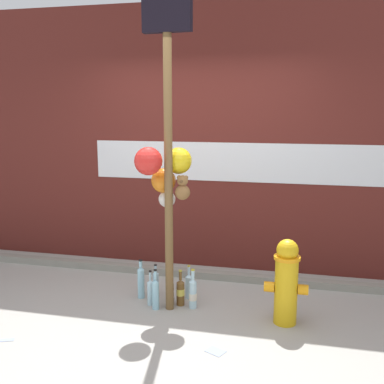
# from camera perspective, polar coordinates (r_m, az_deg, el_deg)

# --- Properties ---
(ground_plane) EXTENTS (14.00, 14.00, 0.00)m
(ground_plane) POSITION_cam_1_polar(r_m,az_deg,el_deg) (4.27, -3.84, -16.02)
(ground_plane) COLOR #9E9B93
(building_wall) EXTENTS (10.00, 0.21, 3.08)m
(building_wall) POSITION_cam_1_polar(r_m,az_deg,el_deg) (5.43, 1.08, 6.68)
(building_wall) COLOR #561E19
(building_wall) RESTS_ON ground_plane
(curb_strip) EXTENTS (8.00, 0.12, 0.08)m
(curb_strip) POSITION_cam_1_polar(r_m,az_deg,el_deg) (5.28, -0.11, -10.14)
(curb_strip) COLOR gray
(curb_strip) RESTS_ON ground_plane
(memorial_post) EXTENTS (0.52, 0.46, 2.90)m
(memorial_post) POSITION_cam_1_polar(r_m,az_deg,el_deg) (4.17, -3.29, 5.65)
(memorial_post) COLOR brown
(memorial_post) RESTS_ON ground_plane
(fire_hydrant) EXTENTS (0.39, 0.23, 0.78)m
(fire_hydrant) POSITION_cam_1_polar(r_m,az_deg,el_deg) (4.18, 11.71, -10.89)
(fire_hydrant) COLOR gold
(fire_hydrant) RESTS_ON ground_plane
(bottle_0) EXTENTS (0.07, 0.07, 0.34)m
(bottle_0) POSITION_cam_1_polar(r_m,az_deg,el_deg) (4.77, -4.56, -11.32)
(bottle_0) COLOR #B2DBEA
(bottle_0) RESTS_ON ground_plane
(bottle_1) EXTENTS (0.07, 0.07, 0.40)m
(bottle_1) POSITION_cam_1_polar(r_m,az_deg,el_deg) (4.72, -6.40, -11.04)
(bottle_1) COLOR #93CCE0
(bottle_1) RESTS_ON ground_plane
(bottle_2) EXTENTS (0.08, 0.08, 0.39)m
(bottle_2) POSITION_cam_1_polar(r_m,az_deg,el_deg) (4.48, 0.11, -12.52)
(bottle_2) COLOR #B2DBEA
(bottle_2) RESTS_ON ground_plane
(bottle_3) EXTENTS (0.08, 0.08, 0.32)m
(bottle_3) POSITION_cam_1_polar(r_m,az_deg,el_deg) (4.56, -2.79, -12.43)
(bottle_3) COLOR brown
(bottle_3) RESTS_ON ground_plane
(bottle_4) EXTENTS (0.07, 0.07, 0.40)m
(bottle_4) POSITION_cam_1_polar(r_m,az_deg,el_deg) (4.47, -4.58, -12.50)
(bottle_4) COLOR #93CCE0
(bottle_4) RESTS_ON ground_plane
(bottle_5) EXTENTS (0.07, 0.07, 0.35)m
(bottle_5) POSITION_cam_1_polar(r_m,az_deg,el_deg) (4.70, -0.40, -11.60)
(bottle_5) COLOR #B2DBEA
(bottle_5) RESTS_ON ground_plane
(bottle_6) EXTENTS (0.06, 0.06, 0.35)m
(bottle_6) POSITION_cam_1_polar(r_m,az_deg,el_deg) (4.57, -5.21, -12.30)
(bottle_6) COLOR #B2DBEA
(bottle_6) RESTS_ON ground_plane
(bottle_7) EXTENTS (0.08, 0.08, 0.36)m
(bottle_7) POSITION_cam_1_polar(r_m,az_deg,el_deg) (4.55, -1.45, -12.35)
(bottle_7) COLOR brown
(bottle_7) RESTS_ON ground_plane
(litter_1) EXTENTS (0.15, 0.09, 0.01)m
(litter_1) POSITION_cam_1_polar(r_m,az_deg,el_deg) (4.27, -22.31, -16.76)
(litter_1) COLOR #8C99B2
(litter_1) RESTS_ON ground_plane
(litter_2) EXTENTS (0.18, 0.16, 0.01)m
(litter_2) POSITION_cam_1_polar(r_m,az_deg,el_deg) (3.83, 2.96, -19.27)
(litter_2) COLOR #8C99B2
(litter_2) RESTS_ON ground_plane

